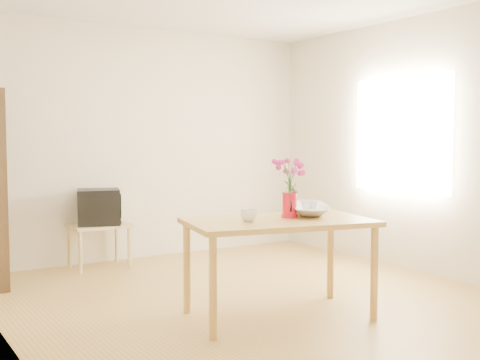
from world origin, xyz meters
TOP-DOWN VIEW (x-y plane):
  - room at (0.03, 0.00)m, footprint 4.50×4.50m
  - table at (-0.12, -0.45)m, footprint 1.52×1.06m
  - tv_stand at (-0.70, 1.97)m, footprint 0.60×0.45m
  - pitcher at (0.01, -0.40)m, footprint 0.13×0.19m
  - flowers at (0.01, -0.40)m, footprint 0.22×0.22m
  - mug at (-0.38, -0.42)m, footprint 0.14×0.14m
  - bowl at (0.28, -0.32)m, footprint 0.64×0.64m
  - teacup_a at (0.24, -0.32)m, footprint 0.10×0.10m
  - teacup_b at (0.32, -0.30)m, footprint 0.08×0.08m
  - television at (-0.70, 1.98)m, footprint 0.52×0.51m

SIDE VIEW (x-z plane):
  - tv_stand at x=-0.70m, z-range 0.16..0.62m
  - television at x=-0.70m, z-range 0.46..0.83m
  - table at x=-0.12m, z-range 0.29..1.04m
  - mug at x=-0.38m, z-range 0.75..0.84m
  - pitcher at x=0.01m, z-range 0.74..0.94m
  - teacup_b at x=0.32m, z-range 0.89..0.96m
  - teacup_a at x=0.24m, z-range 0.89..0.96m
  - bowl at x=0.28m, z-range 0.75..1.18m
  - flowers at x=0.01m, z-range 0.94..1.25m
  - room at x=0.03m, z-range -0.95..3.55m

